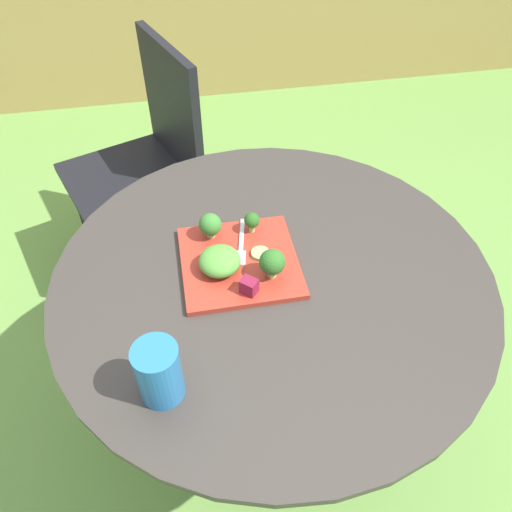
% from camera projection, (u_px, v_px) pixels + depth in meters
% --- Properties ---
extents(ground_plane, '(12.00, 12.00, 0.00)m').
position_uv_depth(ground_plane, '(267.00, 425.00, 1.68)').
color(ground_plane, '#669342').
extents(patio_table, '(1.00, 1.00, 0.74)m').
position_uv_depth(patio_table, '(271.00, 334.00, 1.32)').
color(patio_table, '#38332D').
rests_on(patio_table, ground_plane).
extents(patio_chair, '(0.57, 0.57, 0.90)m').
position_uv_depth(patio_chair, '(149.00, 151.00, 1.87)').
color(patio_chair, black).
rests_on(patio_chair, ground_plane).
extents(salad_plate, '(0.26, 0.26, 0.01)m').
position_uv_depth(salad_plate, '(240.00, 262.00, 1.17)').
color(salad_plate, '#AD3323').
rests_on(salad_plate, patio_table).
extents(drinking_glass, '(0.08, 0.08, 0.13)m').
position_uv_depth(drinking_glass, '(159.00, 374.00, 0.91)').
color(drinking_glass, '#236BA8').
rests_on(drinking_glass, patio_table).
extents(fork, '(0.05, 0.15, 0.00)m').
position_uv_depth(fork, '(241.00, 246.00, 1.19)').
color(fork, silver).
rests_on(fork, salad_plate).
extents(lettuce_mound, '(0.09, 0.09, 0.05)m').
position_uv_depth(lettuce_mound, '(220.00, 261.00, 1.13)').
color(lettuce_mound, '#519338').
rests_on(lettuce_mound, salad_plate).
extents(broccoli_floret_0, '(0.06, 0.06, 0.07)m').
position_uv_depth(broccoli_floret_0, '(272.00, 262.00, 1.10)').
color(broccoli_floret_0, '#99B770').
rests_on(broccoli_floret_0, salad_plate).
extents(broccoli_floret_1, '(0.04, 0.04, 0.05)m').
position_uv_depth(broccoli_floret_1, '(252.00, 221.00, 1.21)').
color(broccoli_floret_1, '#99B770').
rests_on(broccoli_floret_1, salad_plate).
extents(broccoli_floret_2, '(0.05, 0.05, 0.06)m').
position_uv_depth(broccoli_floret_2, '(210.00, 225.00, 1.19)').
color(broccoli_floret_2, '#99B770').
rests_on(broccoli_floret_2, salad_plate).
extents(cucumber_slice_0, '(0.04, 0.04, 0.01)m').
position_uv_depth(cucumber_slice_0, '(260.00, 253.00, 1.17)').
color(cucumber_slice_0, '#8EB766').
rests_on(cucumber_slice_0, salad_plate).
extents(beet_chunk_0, '(0.04, 0.04, 0.03)m').
position_uv_depth(beet_chunk_0, '(249.00, 286.00, 1.09)').
color(beet_chunk_0, maroon).
rests_on(beet_chunk_0, salad_plate).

